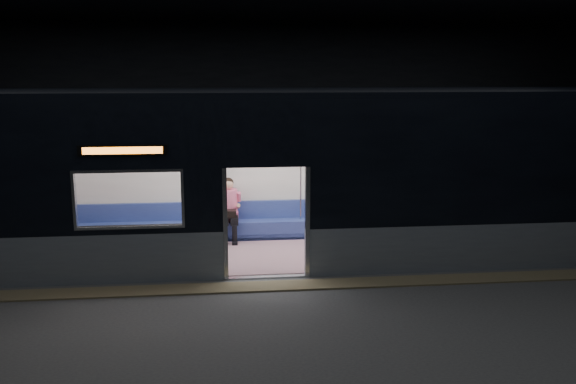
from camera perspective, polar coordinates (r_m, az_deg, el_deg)
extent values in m
cube|color=#47494C|center=(10.28, -1.54, -9.96)|extent=(24.00, 14.00, 0.01)
cube|color=black|center=(16.60, -3.56, 7.06)|extent=(24.00, 0.04, 5.00)
cube|color=black|center=(2.95, 9.62, -13.42)|extent=(24.00, 0.04, 5.00)
cube|color=#8C7F59|center=(10.79, -1.78, -8.80)|extent=(22.80, 0.50, 0.03)
cube|color=#85919E|center=(12.44, 20.96, -4.72)|extent=(8.30, 0.12, 0.90)
cube|color=black|center=(12.12, 21.49, 2.58)|extent=(8.30, 0.12, 2.30)
cube|color=black|center=(10.70, -2.08, 5.40)|extent=(1.40, 0.12, 1.15)
cube|color=#B7BABC|center=(10.95, -5.88, -3.02)|extent=(0.08, 0.14, 2.05)
cube|color=#B7BABC|center=(11.05, 1.82, -2.83)|extent=(0.08, 0.14, 2.05)
cube|color=black|center=(10.75, -15.20, 3.78)|extent=(1.50, 0.04, 0.18)
cube|color=orange|center=(10.74, -15.21, 3.78)|extent=(1.34, 0.03, 0.12)
cube|color=beige|center=(13.68, -2.92, 2.36)|extent=(18.00, 0.12, 3.20)
cube|color=black|center=(12.09, -2.60, 9.17)|extent=(18.00, 3.00, 0.15)
cube|color=gray|center=(12.63, -2.46, -5.75)|extent=(17.76, 2.76, 0.04)
cube|color=beige|center=(12.16, -2.56, 4.81)|extent=(17.76, 2.76, 0.10)
cube|color=navy|center=(13.65, -2.78, -3.47)|extent=(11.00, 0.48, 0.41)
cube|color=navy|center=(13.73, -2.85, -1.64)|extent=(11.00, 0.10, 0.40)
cube|color=#815E65|center=(11.78, -18.45, -6.47)|extent=(4.40, 0.48, 0.41)
cube|color=#815E65|center=(12.20, 13.61, -5.59)|extent=(4.40, 0.48, 0.41)
cylinder|color=silver|center=(11.22, -6.98, -1.94)|extent=(0.04, 0.04, 2.26)
cylinder|color=silver|center=(13.43, -6.87, 0.27)|extent=(0.04, 0.04, 2.26)
cylinder|color=silver|center=(11.35, 2.66, -1.71)|extent=(0.04, 0.04, 2.26)
cylinder|color=silver|center=(13.54, 1.19, 0.43)|extent=(0.04, 0.04, 2.26)
cylinder|color=silver|center=(13.27, -2.84, 3.62)|extent=(11.00, 0.03, 0.03)
cube|color=black|center=(13.34, -5.96, -2.61)|extent=(0.17, 0.47, 0.16)
cube|color=black|center=(13.34, -5.06, -2.59)|extent=(0.17, 0.47, 0.16)
cylinder|color=black|center=(13.20, -5.93, -3.99)|extent=(0.11, 0.11, 0.43)
cylinder|color=black|center=(13.20, -5.02, -3.97)|extent=(0.11, 0.11, 0.43)
cube|color=pink|center=(13.52, -5.52, -2.32)|extent=(0.40, 0.22, 0.20)
cylinder|color=pink|center=(13.47, -5.55, -0.84)|extent=(0.44, 0.44, 0.52)
sphere|color=tan|center=(13.38, -5.58, 0.69)|extent=(0.21, 0.21, 0.21)
sphere|color=black|center=(13.41, -5.59, 0.89)|extent=(0.22, 0.22, 0.22)
cube|color=black|center=(13.23, -5.53, -2.02)|extent=(0.37, 0.35, 0.15)
cube|color=white|center=(14.76, 16.87, 2.20)|extent=(1.11, 0.03, 0.72)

